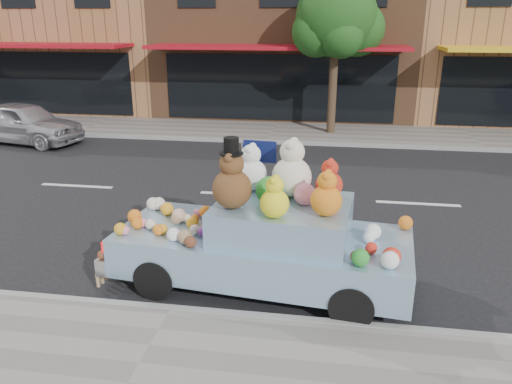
# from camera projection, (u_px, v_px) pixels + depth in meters

# --- Properties ---
(ground) EXTENTS (120.00, 120.00, 0.00)m
(ground) POSITION_uv_depth(u_px,v_px,m) (239.00, 195.00, 11.51)
(ground) COLOR black
(ground) RESTS_ON ground
(far_sidewalk) EXTENTS (60.00, 3.00, 0.12)m
(far_sidewalk) POSITION_uv_depth(u_px,v_px,m) (273.00, 132.00, 17.55)
(far_sidewalk) COLOR gray
(far_sidewalk) RESTS_ON ground
(near_kerb) EXTENTS (60.00, 0.12, 0.13)m
(near_kerb) POSITION_uv_depth(u_px,v_px,m) (171.00, 311.00, 6.83)
(near_kerb) COLOR gray
(near_kerb) RESTS_ON ground
(far_kerb) EXTENTS (60.00, 0.12, 0.13)m
(far_kerb) POSITION_uv_depth(u_px,v_px,m) (267.00, 142.00, 16.15)
(far_kerb) COLOR gray
(far_kerb) RESTS_ON ground
(storefront_left) EXTENTS (10.00, 9.80, 7.30)m
(storefront_left) POSITION_uv_depth(u_px,v_px,m) (73.00, 23.00, 22.92)
(storefront_left) COLOR #9B6641
(storefront_left) RESTS_ON ground
(storefront_mid) EXTENTS (10.00, 9.80, 7.30)m
(storefront_mid) POSITION_uv_depth(u_px,v_px,m) (289.00, 23.00, 21.47)
(storefront_mid) COLOR brown
(storefront_mid) RESTS_ON ground
(street_tree) EXTENTS (3.00, 2.70, 5.22)m
(street_tree) POSITION_uv_depth(u_px,v_px,m) (337.00, 23.00, 16.11)
(street_tree) COLOR #38281C
(street_tree) RESTS_ON ground
(car_silver) EXTENTS (4.12, 2.31, 1.32)m
(car_silver) POSITION_uv_depth(u_px,v_px,m) (24.00, 123.00, 16.05)
(car_silver) COLOR silver
(car_silver) RESTS_ON ground
(art_car) EXTENTS (4.64, 2.21, 2.35)m
(art_car) POSITION_uv_depth(u_px,v_px,m) (264.00, 236.00, 7.38)
(art_car) COLOR black
(art_car) RESTS_ON ground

